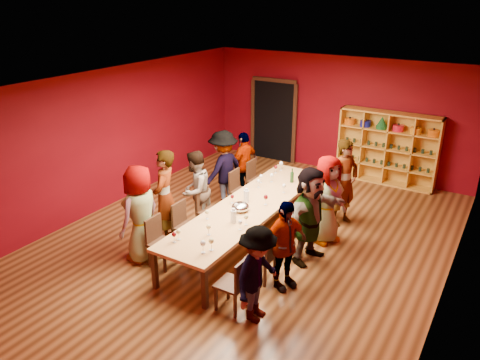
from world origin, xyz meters
name	(u,v)px	position (x,y,z in m)	size (l,w,h in m)	color
room_shell	(250,167)	(0.00, 0.00, 1.50)	(7.10, 9.10, 3.04)	#512E15
tasting_table	(250,207)	(0.00, 0.00, 0.70)	(1.10, 4.50, 0.75)	tan
doorway	(274,120)	(-1.80, 4.43, 1.12)	(1.40, 0.17, 2.30)	black
shelving_unit	(388,145)	(1.40, 4.32, 0.98)	(2.40, 0.40, 1.80)	gold
chair_person_left_0	(159,239)	(-0.91, -1.56, 0.50)	(0.42, 0.42, 0.89)	black
person_left_0	(140,214)	(-1.29, -1.56, 0.88)	(0.86, 0.47, 1.76)	beige
chair_person_left_1	(184,223)	(-0.91, -0.85, 0.50)	(0.42, 0.42, 0.89)	black
person_left_1	(165,197)	(-1.34, -0.85, 0.92)	(0.67, 0.49, 1.83)	tan
chair_person_left_2	(207,208)	(-0.91, -0.11, 0.50)	(0.42, 0.42, 0.89)	black
person_left_2	(195,190)	(-1.19, -0.11, 0.81)	(0.79, 0.43, 1.62)	pink
chair_person_left_3	(239,188)	(-0.91, 1.08, 0.50)	(0.42, 0.42, 0.89)	black
person_left_3	(223,169)	(-1.30, 1.08, 0.86)	(1.11, 0.46, 1.72)	#4A4B4F
chair_person_left_4	(255,177)	(-0.91, 1.81, 0.50)	(0.42, 0.42, 0.89)	black
person_left_4	(244,164)	(-1.20, 1.81, 0.76)	(0.89, 0.41, 1.53)	#49484D
chair_person_right_0	(236,282)	(0.91, -1.96, 0.50)	(0.42, 0.42, 0.89)	black
person_right_0	(258,274)	(1.27, -1.96, 0.75)	(0.97, 0.40, 1.50)	silver
chair_person_right_1	(265,254)	(0.91, -1.05, 0.50)	(0.42, 0.42, 0.89)	black
person_right_1	(284,245)	(1.24, -1.05, 0.76)	(0.89, 0.41, 1.52)	beige
chair_person_right_2	(291,230)	(0.91, -0.07, 0.50)	(0.42, 0.42, 0.89)	black
person_right_2	(310,215)	(1.24, -0.07, 0.88)	(1.63, 0.47, 1.76)	silver
chair_person_right_3	(309,213)	(0.91, 0.74, 0.50)	(0.42, 0.42, 0.89)	black
person_right_3	(327,200)	(1.23, 0.74, 0.86)	(0.84, 0.46, 1.72)	#D08B8C
chair_person_right_4	(326,197)	(0.91, 1.61, 0.50)	(0.42, 0.42, 0.89)	black
person_right_4	(345,183)	(1.27, 1.61, 0.90)	(0.65, 0.48, 1.79)	#C88692
wine_glass_0	(266,198)	(0.26, 0.15, 0.90)	(0.08, 0.08, 0.21)	silver
wine_glass_1	(258,181)	(-0.26, 0.80, 0.88)	(0.07, 0.07, 0.18)	silver
wine_glass_2	(240,223)	(0.37, -0.95, 0.89)	(0.08, 0.08, 0.19)	silver
wine_glass_3	(209,227)	(0.02, -1.37, 0.89)	(0.08, 0.08, 0.20)	silver
wine_glass_4	(308,170)	(0.36, 1.88, 0.90)	(0.08, 0.08, 0.21)	silver
wine_glass_5	(246,217)	(0.36, -0.74, 0.89)	(0.08, 0.08, 0.20)	silver
wine_glass_6	(232,197)	(-0.32, -0.12, 0.88)	(0.07, 0.07, 0.18)	silver
wine_glass_7	(276,167)	(-0.34, 1.72, 0.88)	(0.07, 0.07, 0.18)	silver
wine_glass_8	(261,177)	(-0.34, 1.05, 0.88)	(0.07, 0.07, 0.19)	silver
wine_glass_9	(207,212)	(-0.34, -0.91, 0.88)	(0.07, 0.07, 0.18)	silver
wine_glass_10	(303,172)	(0.32, 1.71, 0.90)	(0.08, 0.08, 0.21)	silver
wine_glass_11	(174,235)	(-0.31, -1.86, 0.88)	(0.07, 0.07, 0.19)	silver
wine_glass_12	(203,244)	(0.27, -1.88, 0.91)	(0.09, 0.09, 0.22)	silver
wine_glass_13	(284,186)	(0.30, 0.84, 0.89)	(0.08, 0.08, 0.19)	silver
wine_glass_14	(272,176)	(-0.17, 1.20, 0.89)	(0.08, 0.08, 0.20)	silver
wine_glass_15	(281,164)	(-0.31, 1.92, 0.90)	(0.08, 0.08, 0.21)	silver
wine_glass_16	(178,232)	(-0.30, -1.75, 0.89)	(0.08, 0.08, 0.19)	silver
wine_glass_17	(211,241)	(0.33, -1.75, 0.91)	(0.09, 0.09, 0.22)	silver
wine_glass_18	(236,205)	(-0.04, -0.42, 0.89)	(0.08, 0.08, 0.19)	silver
spittoon_bowl	(240,207)	(-0.01, -0.32, 0.83)	(0.33, 0.33, 0.18)	silver
carafe_a	(246,196)	(-0.12, 0.07, 0.87)	(0.14, 0.14, 0.28)	silver
carafe_b	(233,216)	(0.13, -0.78, 0.87)	(0.13, 0.13, 0.27)	silver
wine_bottle	(292,177)	(0.20, 1.41, 0.87)	(0.08, 0.08, 0.31)	#123215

